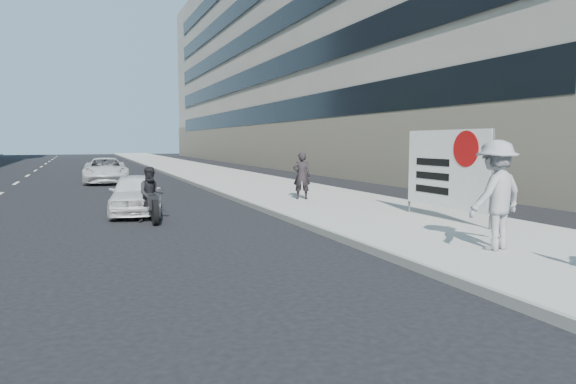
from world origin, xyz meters
name	(u,v)px	position (x,y,z in m)	size (l,w,h in m)	color
ground	(288,254)	(0.00, 0.00, 0.00)	(160.00, 160.00, 0.00)	black
near_sidewalk	(222,176)	(4.00, 20.00, 0.07)	(5.00, 120.00, 0.15)	#9E9C94
near_building	(332,49)	(17.00, 32.00, 10.00)	(14.00, 70.00, 20.00)	gray
jogger	(496,195)	(3.31, -1.62, 1.12)	(1.26, 0.72, 1.95)	gray
pedestrian_woman	(302,176)	(3.31, 7.00, 0.93)	(0.57, 0.38, 1.57)	black
protest_banner	(446,169)	(4.78, 1.53, 1.40)	(0.08, 3.06, 2.20)	#4C4C4C
white_sedan_near	(136,194)	(-2.06, 6.51, 0.58)	(1.38, 3.42, 1.16)	silver
white_sedan_far	(106,170)	(-2.36, 18.50, 0.63)	(2.08, 4.51, 1.25)	silver
motorcycle	(151,197)	(-1.83, 4.88, 0.64)	(0.70, 2.04, 1.42)	black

